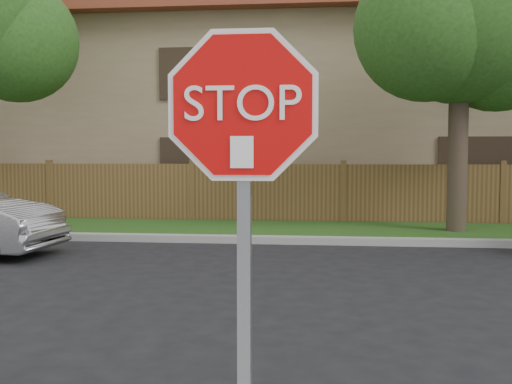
# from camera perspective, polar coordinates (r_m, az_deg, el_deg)

# --- Properties ---
(far_curb) EXTENTS (70.00, 0.30, 0.15)m
(far_curb) POSITION_cam_1_polar(r_m,az_deg,el_deg) (12.62, 8.84, -4.63)
(far_curb) COLOR gray
(far_curb) RESTS_ON ground
(grass_strip) EXTENTS (70.00, 3.00, 0.12)m
(grass_strip) POSITION_cam_1_polar(r_m,az_deg,el_deg) (14.25, 8.52, -3.71)
(grass_strip) COLOR #1E4714
(grass_strip) RESTS_ON ground
(fence) EXTENTS (70.00, 0.12, 1.60)m
(fence) POSITION_cam_1_polar(r_m,az_deg,el_deg) (15.77, 8.31, -0.28)
(fence) COLOR brown
(fence) RESTS_ON ground
(apartment_building) EXTENTS (35.20, 9.20, 7.20)m
(apartment_building) POSITION_cam_1_polar(r_m,az_deg,el_deg) (21.38, 7.80, 8.13)
(apartment_building) COLOR #917C5A
(apartment_building) RESTS_ON ground
(tree_mid) EXTENTS (4.80, 3.90, 7.35)m
(tree_mid) POSITION_cam_1_polar(r_m,az_deg,el_deg) (14.53, 19.11, 15.35)
(tree_mid) COLOR #382B21
(tree_mid) RESTS_ON ground
(stop_sign) EXTENTS (1.01, 0.13, 2.55)m
(stop_sign) POSITION_cam_1_polar(r_m,az_deg,el_deg) (2.86, -1.24, 1.81)
(stop_sign) COLOR gray
(stop_sign) RESTS_ON sidewalk_near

